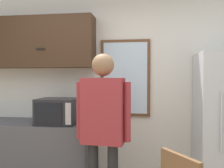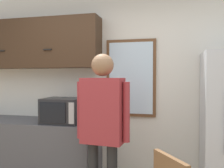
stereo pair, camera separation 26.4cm
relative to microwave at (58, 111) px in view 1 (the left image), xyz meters
name	(u,v)px [view 1 (the left image)]	position (x,y,z in m)	size (l,w,h in m)	color
back_wall	(107,89)	(0.55, 0.43, 0.26)	(6.00, 0.06, 2.70)	silver
counter	(16,156)	(-0.62, 0.07, -0.62)	(2.06, 0.65, 0.93)	#4C4C51
upper_cabinets	(21,43)	(-0.62, 0.24, 0.90)	(2.06, 0.33, 0.69)	#3D2819
microwave	(58,111)	(0.00, 0.00, 0.00)	(0.48, 0.43, 0.32)	#232326
person	(103,119)	(0.66, -0.46, -0.01)	(0.58, 0.26, 1.76)	black
window	(125,78)	(0.82, 0.39, 0.42)	(0.67, 0.05, 1.04)	brown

